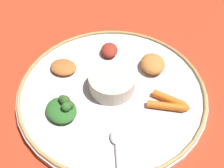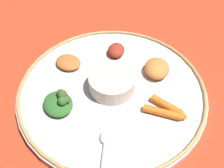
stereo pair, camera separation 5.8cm
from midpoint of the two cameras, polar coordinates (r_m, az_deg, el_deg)
The scene contains 11 objects.
ground_plane at distance 0.60m, azimuth 2.74°, elevation -2.19°, with size 2.40×2.40×0.00m, color #B7381E.
platter at distance 0.60m, azimuth 2.77°, elevation -1.67°, with size 0.44×0.44×0.02m, color silver.
platter_rim at distance 0.59m, azimuth 2.81°, elevation -0.94°, with size 0.44×0.44×0.01m, color tan.
center_bowl at distance 0.57m, azimuth 2.88°, elevation 0.31°, with size 0.11×0.11×0.04m.
spoon at distance 0.49m, azimuth 1.57°, elevation -16.32°, with size 0.11×0.15×0.01m.
greens_pile at distance 0.55m, azimuth -9.08°, elevation -4.34°, with size 0.07×0.08×0.04m.
carrot_near_spoon at distance 0.55m, azimuth 14.87°, elevation -6.60°, with size 0.08×0.08×0.02m.
carrot_outer at distance 0.57m, azimuth 15.75°, elevation -5.23°, with size 0.05×0.09×0.02m.
mound_squash at distance 0.63m, azimuth 12.83°, elevation 3.37°, with size 0.07×0.06×0.03m, color #C67A38.
mound_beet at distance 0.67m, azimuth 3.48°, elevation 7.59°, with size 0.05×0.04×0.03m, color maroon.
mound_chickpea at distance 0.64m, azimuth -7.40°, elevation 4.78°, with size 0.07×0.06×0.02m, color #B2662D.
Camera 2 is at (-0.19, -0.34, 0.47)m, focal length 40.07 mm.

